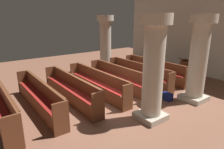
{
  "coord_description": "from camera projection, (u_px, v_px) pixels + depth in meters",
  "views": [
    {
      "loc": [
        5.5,
        -3.87,
        3.0
      ],
      "look_at": [
        -0.61,
        0.74,
        0.75
      ],
      "focal_mm": 31.34,
      "sensor_mm": 36.0,
      "label": 1
    }
  ],
  "objects": [
    {
      "name": "pillar_far_side",
      "position": [
        105.0,
        43.0,
        10.91
      ],
      "size": [
        0.91,
        0.91,
        3.11
      ],
      "color": "#B6AD9A",
      "rests_on": "ground"
    },
    {
      "name": "pew_row_1",
      "position": [
        138.0,
        73.0,
        9.17
      ],
      "size": [
        3.82,
        0.46,
        0.93
      ],
      "color": "brown",
      "rests_on": "ground"
    },
    {
      "name": "pew_row_6",
      "position": [
        0.0,
        104.0,
        5.85
      ],
      "size": [
        3.82,
        0.46,
        0.93
      ],
      "color": "brown",
      "rests_on": "ground"
    },
    {
      "name": "back_wall",
      "position": [
        201.0,
        32.0,
        10.17
      ],
      "size": [
        10.0,
        0.16,
        4.5
      ],
      "primitive_type": "cube",
      "color": "silver",
      "rests_on": "ground"
    },
    {
      "name": "pew_row_0",
      "position": [
        154.0,
        69.0,
        9.83
      ],
      "size": [
        3.82,
        0.46,
        0.93
      ],
      "color": "brown",
      "rests_on": "ground"
    },
    {
      "name": "pew_row_3",
      "position": [
        97.0,
        82.0,
        7.84
      ],
      "size": [
        3.82,
        0.46,
        0.93
      ],
      "color": "brown",
      "rests_on": "ground"
    },
    {
      "name": "pew_row_2",
      "position": [
        119.0,
        77.0,
        8.5
      ],
      "size": [
        3.82,
        0.47,
        0.93
      ],
      "color": "brown",
      "rests_on": "ground"
    },
    {
      "name": "ground_plane",
      "position": [
        106.0,
        101.0,
        7.29
      ],
      "size": [
        19.2,
        19.2,
        0.0
      ],
      "primitive_type": "plane",
      "color": "brown"
    },
    {
      "name": "pillar_aisle_side",
      "position": [
        199.0,
        58.0,
        6.93
      ],
      "size": [
        0.91,
        0.91,
        3.11
      ],
      "color": "#B6AD9A",
      "rests_on": "ground"
    },
    {
      "name": "pillar_aisle_rear",
      "position": [
        153.0,
        68.0,
        5.56
      ],
      "size": [
        0.87,
        0.87,
        3.11
      ],
      "color": "#B6AD9A",
      "rests_on": "ground"
    },
    {
      "name": "pew_row_4",
      "position": [
        70.0,
        88.0,
        7.18
      ],
      "size": [
        3.82,
        0.46,
        0.93
      ],
      "color": "brown",
      "rests_on": "ground"
    },
    {
      "name": "kneeler_box_navy",
      "position": [
        167.0,
        97.0,
        7.33
      ],
      "size": [
        0.38,
        0.25,
        0.27
      ],
      "primitive_type": "cube",
      "color": "navy",
      "rests_on": "ground"
    },
    {
      "name": "lectern",
      "position": [
        183.0,
        70.0,
        9.7
      ],
      "size": [
        0.48,
        0.45,
        1.08
      ],
      "color": "#562B1A",
      "rests_on": "ground"
    },
    {
      "name": "hymn_book",
      "position": [
        157.0,
        60.0,
        9.86
      ],
      "size": [
        0.15,
        0.2,
        0.03
      ],
      "primitive_type": "cube",
      "color": "navy",
      "rests_on": "pew_row_0"
    },
    {
      "name": "pew_row_5",
      "position": [
        39.0,
        95.0,
        6.51
      ],
      "size": [
        3.82,
        0.47,
        0.93
      ],
      "color": "brown",
      "rests_on": "ground"
    }
  ]
}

